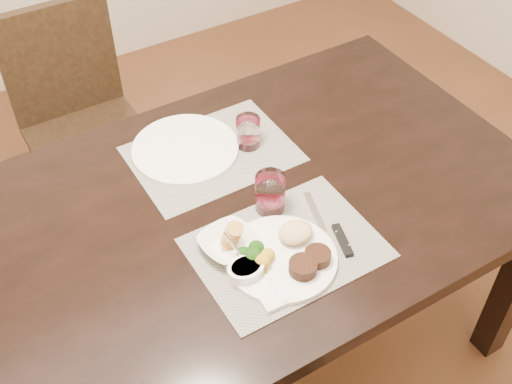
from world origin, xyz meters
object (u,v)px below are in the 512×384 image
cracker_bowl (229,243)px  far_plate (185,149)px  wine_glass_near (270,194)px  dinner_plate (286,254)px  steak_knife (336,233)px  chair_far (79,113)px

cracker_bowl → far_plate: cracker_bowl is taller
wine_glass_near → far_plate: 0.34m
dinner_plate → steak_knife: dinner_plate is taller
steak_knife → cracker_bowl: bearing=174.8°
steak_knife → chair_far: bearing=121.7°
chair_far → dinner_plate: (0.17, -1.17, 0.27)m
steak_knife → far_plate: size_ratio=0.80×
wine_glass_near → far_plate: size_ratio=0.35×
dinner_plate → far_plate: (-0.03, 0.49, -0.01)m
wine_glass_near → far_plate: wine_glass_near is taller
steak_knife → wine_glass_near: bearing=135.3°
chair_far → far_plate: chair_far is taller
chair_far → steak_knife: chair_far is taller
chair_far → dinner_plate: chair_far is taller
dinner_plate → far_plate: bearing=117.6°
chair_far → steak_knife: 1.23m
chair_far → wine_glass_near: size_ratio=8.16×
dinner_plate → chair_far: bearing=122.1°
wine_glass_near → steak_knife: bearing=-61.2°
chair_far → steak_knife: (0.32, -1.16, 0.26)m
chair_far → wine_glass_near: bearing=-77.3°
dinner_plate → wine_glass_near: (0.06, 0.17, 0.03)m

